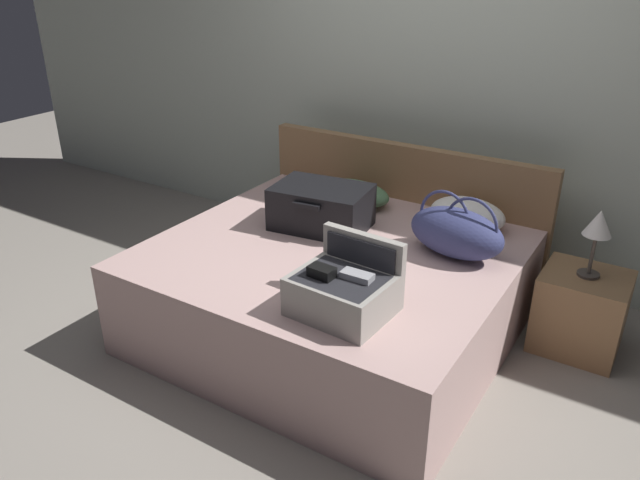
{
  "coord_description": "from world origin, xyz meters",
  "views": [
    {
      "loc": [
        1.53,
        -2.16,
        2.0
      ],
      "look_at": [
        0.0,
        0.27,
        0.63
      ],
      "focal_mm": 34.5,
      "sensor_mm": 36.0,
      "label": 1
    }
  ],
  "objects_px": {
    "hard_case_large": "(321,207)",
    "pillow_center_head": "(467,214)",
    "hard_case_medium": "(344,290)",
    "table_lamp": "(598,227)",
    "duffel_bag": "(456,232)",
    "pillow_near_headboard": "(356,193)",
    "bed": "(332,291)",
    "nightstand": "(580,312)"
  },
  "relations": [
    {
      "from": "hard_case_medium",
      "to": "pillow_center_head",
      "type": "height_order",
      "value": "hard_case_medium"
    },
    {
      "from": "bed",
      "to": "hard_case_medium",
      "type": "bearing_deg",
      "value": -54.45
    },
    {
      "from": "hard_case_large",
      "to": "pillow_center_head",
      "type": "xyz_separation_m",
      "value": [
        0.72,
        0.43,
        -0.04
      ]
    },
    {
      "from": "pillow_center_head",
      "to": "table_lamp",
      "type": "xyz_separation_m",
      "value": [
        0.69,
        -0.04,
        0.1
      ]
    },
    {
      "from": "hard_case_large",
      "to": "duffel_bag",
      "type": "relative_size",
      "value": 1.04
    },
    {
      "from": "nightstand",
      "to": "hard_case_medium",
      "type": "bearing_deg",
      "value": -127.06
    },
    {
      "from": "table_lamp",
      "to": "pillow_near_headboard",
      "type": "bearing_deg",
      "value": 178.28
    },
    {
      "from": "pillow_near_headboard",
      "to": "nightstand",
      "type": "bearing_deg",
      "value": -1.72
    },
    {
      "from": "bed",
      "to": "pillow_near_headboard",
      "type": "xyz_separation_m",
      "value": [
        -0.21,
        0.64,
        0.34
      ]
    },
    {
      "from": "pillow_near_headboard",
      "to": "pillow_center_head",
      "type": "distance_m",
      "value": 0.73
    },
    {
      "from": "pillow_center_head",
      "to": "nightstand",
      "type": "bearing_deg",
      "value": -3.61
    },
    {
      "from": "hard_case_large",
      "to": "pillow_center_head",
      "type": "distance_m",
      "value": 0.84
    },
    {
      "from": "duffel_bag",
      "to": "table_lamp",
      "type": "distance_m",
      "value": 0.71
    },
    {
      "from": "hard_case_large",
      "to": "pillow_center_head",
      "type": "relative_size",
      "value": 1.31
    },
    {
      "from": "bed",
      "to": "nightstand",
      "type": "relative_size",
      "value": 4.19
    },
    {
      "from": "nightstand",
      "to": "bed",
      "type": "bearing_deg",
      "value": -153.97
    },
    {
      "from": "duffel_bag",
      "to": "hard_case_large",
      "type": "bearing_deg",
      "value": -175.11
    },
    {
      "from": "duffel_bag",
      "to": "pillow_near_headboard",
      "type": "distance_m",
      "value": 0.88
    },
    {
      "from": "hard_case_large",
      "to": "hard_case_medium",
      "type": "bearing_deg",
      "value": -59.24
    },
    {
      "from": "hard_case_medium",
      "to": "pillow_near_headboard",
      "type": "xyz_separation_m",
      "value": [
        -0.59,
        1.16,
        -0.04
      ]
    },
    {
      "from": "bed",
      "to": "hard_case_large",
      "type": "relative_size",
      "value": 3.23
    },
    {
      "from": "pillow_near_headboard",
      "to": "table_lamp",
      "type": "distance_m",
      "value": 1.43
    },
    {
      "from": "table_lamp",
      "to": "hard_case_medium",
      "type": "bearing_deg",
      "value": -127.06
    },
    {
      "from": "hard_case_large",
      "to": "bed",
      "type": "bearing_deg",
      "value": -53.33
    },
    {
      "from": "hard_case_medium",
      "to": "nightstand",
      "type": "height_order",
      "value": "hard_case_medium"
    },
    {
      "from": "duffel_bag",
      "to": "pillow_center_head",
      "type": "relative_size",
      "value": 1.26
    },
    {
      "from": "duffel_bag",
      "to": "table_lamp",
      "type": "height_order",
      "value": "duffel_bag"
    },
    {
      "from": "hard_case_large",
      "to": "table_lamp",
      "type": "bearing_deg",
      "value": 7.7
    },
    {
      "from": "pillow_near_headboard",
      "to": "table_lamp",
      "type": "height_order",
      "value": "table_lamp"
    },
    {
      "from": "hard_case_medium",
      "to": "table_lamp",
      "type": "relative_size",
      "value": 1.17
    },
    {
      "from": "hard_case_large",
      "to": "pillow_center_head",
      "type": "height_order",
      "value": "hard_case_large"
    },
    {
      "from": "nightstand",
      "to": "table_lamp",
      "type": "xyz_separation_m",
      "value": [
        0.0,
        0.0,
        0.5
      ]
    },
    {
      "from": "pillow_center_head",
      "to": "table_lamp",
      "type": "bearing_deg",
      "value": -3.61
    },
    {
      "from": "hard_case_large",
      "to": "nightstand",
      "type": "distance_m",
      "value": 1.53
    },
    {
      "from": "hard_case_medium",
      "to": "pillow_near_headboard",
      "type": "bearing_deg",
      "value": 120.16
    },
    {
      "from": "nightstand",
      "to": "duffel_bag",
      "type": "bearing_deg",
      "value": -153.24
    },
    {
      "from": "hard_case_large",
      "to": "table_lamp",
      "type": "xyz_separation_m",
      "value": [
        1.42,
        0.38,
        0.06
      ]
    },
    {
      "from": "hard_case_large",
      "to": "hard_case_medium",
      "type": "distance_m",
      "value": 0.93
    },
    {
      "from": "hard_case_medium",
      "to": "duffel_bag",
      "type": "distance_m",
      "value": 0.83
    },
    {
      "from": "pillow_near_headboard",
      "to": "duffel_bag",
      "type": "bearing_deg",
      "value": -24.21
    },
    {
      "from": "duffel_bag",
      "to": "pillow_near_headboard",
      "type": "xyz_separation_m",
      "value": [
        -0.8,
        0.36,
        -0.06
      ]
    },
    {
      "from": "hard_case_large",
      "to": "pillow_near_headboard",
      "type": "height_order",
      "value": "hard_case_large"
    }
  ]
}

